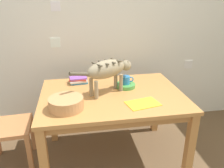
# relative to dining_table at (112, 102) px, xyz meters

# --- Properties ---
(wall_rear) EXTENTS (5.08, 0.11, 2.50)m
(wall_rear) POSITION_rel_dining_table_xyz_m (0.01, 0.81, 0.58)
(wall_rear) COLOR silver
(wall_rear) RESTS_ON ground_plane
(dining_table) EXTENTS (1.36, 0.98, 0.76)m
(dining_table) POSITION_rel_dining_table_xyz_m (0.00, 0.00, 0.00)
(dining_table) COLOR #BE7F41
(dining_table) RESTS_ON ground_plane
(cat) EXTENTS (0.61, 0.37, 0.33)m
(cat) POSITION_rel_dining_table_xyz_m (-0.03, 0.03, 0.32)
(cat) COLOR gray
(cat) RESTS_ON dining_table
(saucer_bowl) EXTENTS (0.20, 0.20, 0.04)m
(saucer_bowl) POSITION_rel_dining_table_xyz_m (0.17, 0.14, 0.10)
(saucer_bowl) COLOR #499943
(saucer_bowl) RESTS_ON dining_table
(coffee_mug) EXTENTS (0.12, 0.08, 0.08)m
(coffee_mug) POSITION_rel_dining_table_xyz_m (0.17, 0.14, 0.16)
(coffee_mug) COLOR #2D7CC0
(coffee_mug) RESTS_ON saucer_bowl
(magazine) EXTENTS (0.32, 0.24, 0.01)m
(magazine) POSITION_rel_dining_table_xyz_m (0.23, -0.26, 0.09)
(magazine) COLOR yellow
(magazine) RESTS_ON dining_table
(book_stack) EXTENTS (0.20, 0.15, 0.07)m
(book_stack) POSITION_rel_dining_table_xyz_m (-0.31, 0.33, 0.12)
(book_stack) COLOR #3E88BF
(book_stack) RESTS_ON dining_table
(wicker_basket) EXTENTS (0.29, 0.29, 0.10)m
(wicker_basket) POSITION_rel_dining_table_xyz_m (-0.43, -0.24, 0.14)
(wicker_basket) COLOR tan
(wicker_basket) RESTS_ON dining_table
(wooden_chair_near) EXTENTS (0.45, 0.45, 0.93)m
(wooden_chair_near) POSITION_rel_dining_table_xyz_m (-1.06, 0.10, -0.22)
(wooden_chair_near) COLOR #C17A46
(wooden_chair_near) RESTS_ON ground_plane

